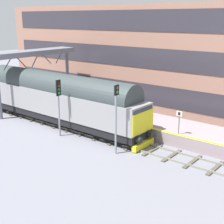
{
  "coord_description": "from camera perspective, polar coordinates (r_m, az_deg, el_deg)",
  "views": [
    {
      "loc": [
        -19.24,
        -15.7,
        9.36
      ],
      "look_at": [
        0.2,
        0.01,
        2.18
      ],
      "focal_mm": 52.99,
      "sensor_mm": 36.0,
      "label": 1
    }
  ],
  "objects": [
    {
      "name": "station_building",
      "position": [
        35.82,
        5.36,
        9.52
      ],
      "size": [
        4.44,
        38.09,
        10.68
      ],
      "color": "#996C5A",
      "rests_on": "ground"
    },
    {
      "name": "diesel_locomotive",
      "position": [
        29.81,
        -9.27,
        2.48
      ],
      "size": [
        2.74,
        18.57,
        4.68
      ],
      "color": "black",
      "rests_on": "ground"
    },
    {
      "name": "ground_plane",
      "position": [
        26.54,
        -0.26,
        -4.63
      ],
      "size": [
        140.0,
        140.0,
        0.0
      ],
      "primitive_type": "plane",
      "color": "slate",
      "rests_on": "ground"
    },
    {
      "name": "signal_post_far",
      "position": [
        26.61,
        -9.19,
        2.07
      ],
      "size": [
        0.44,
        0.22,
        4.66
      ],
      "color": "gray",
      "rests_on": "ground"
    },
    {
      "name": "waiting_passenger",
      "position": [
        27.45,
        4.52,
        0.41
      ],
      "size": [
        0.42,
        0.49,
        1.64
      ],
      "rotation": [
        0.0,
        0.0,
        1.29
      ],
      "color": "#36343D",
      "rests_on": "station_platform"
    },
    {
      "name": "signal_post_mid",
      "position": [
        22.73,
        0.69,
        -0.03
      ],
      "size": [
        0.44,
        0.22,
        4.99
      ],
      "color": "gray",
      "rests_on": "ground"
    },
    {
      "name": "station_platform",
      "position": [
        29.09,
        4.22,
        -1.75
      ],
      "size": [
        4.0,
        44.0,
        1.01
      ],
      "color": "gray",
      "rests_on": "ground"
    },
    {
      "name": "track_main",
      "position": [
        26.52,
        -0.26,
        -4.52
      ],
      "size": [
        2.5,
        60.0,
        0.15
      ],
      "color": "gray",
      "rests_on": "ground"
    },
    {
      "name": "overhead_footbridge",
      "position": [
        34.83,
        -13.21,
        9.26
      ],
      "size": [
        9.3,
        2.0,
        6.18
      ],
      "color": "slate",
      "rests_on": "ground"
    },
    {
      "name": "platform_number_sign",
      "position": [
        24.71,
        11.51,
        -1.17
      ],
      "size": [
        0.1,
        0.44,
        1.77
      ],
      "color": "slate",
      "rests_on": "station_platform"
    }
  ]
}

